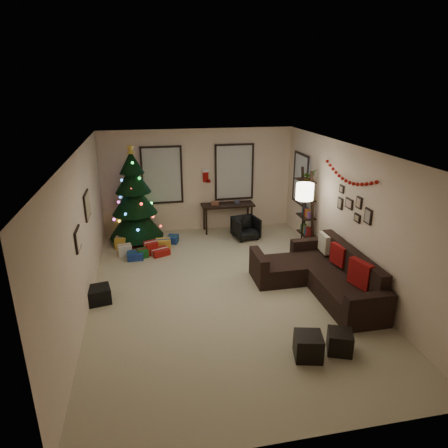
{
  "coord_description": "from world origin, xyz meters",
  "views": [
    {
      "loc": [
        -1.35,
        -6.65,
        3.8
      ],
      "look_at": [
        0.1,
        0.6,
        1.15
      ],
      "focal_mm": 31.82,
      "sensor_mm": 36.0,
      "label": 1
    }
  ],
  "objects_px": {
    "bookshelf": "(307,211)",
    "christmas_tree": "(134,202)",
    "desk": "(228,207)",
    "desk_chair": "(246,228)",
    "sofa": "(322,276)"
  },
  "relations": [
    {
      "from": "bookshelf",
      "to": "christmas_tree",
      "type": "bearing_deg",
      "value": 161.75
    },
    {
      "from": "desk",
      "to": "bookshelf",
      "type": "relative_size",
      "value": 0.71
    },
    {
      "from": "desk",
      "to": "bookshelf",
      "type": "bearing_deg",
      "value": -44.81
    },
    {
      "from": "desk",
      "to": "desk_chair",
      "type": "distance_m",
      "value": 0.82
    },
    {
      "from": "christmas_tree",
      "to": "desk_chair",
      "type": "bearing_deg",
      "value": -8.27
    },
    {
      "from": "sofa",
      "to": "bookshelf",
      "type": "bearing_deg",
      "value": 77.11
    },
    {
      "from": "sofa",
      "to": "desk",
      "type": "relative_size",
      "value": 1.89
    },
    {
      "from": "desk",
      "to": "bookshelf",
      "type": "height_order",
      "value": "bookshelf"
    },
    {
      "from": "desk_chair",
      "to": "sofa",
      "type": "bearing_deg",
      "value": -85.45
    },
    {
      "from": "christmas_tree",
      "to": "sofa",
      "type": "height_order",
      "value": "christmas_tree"
    },
    {
      "from": "christmas_tree",
      "to": "desk_chair",
      "type": "distance_m",
      "value": 2.87
    },
    {
      "from": "desk",
      "to": "christmas_tree",
      "type": "bearing_deg",
      "value": -174.04
    },
    {
      "from": "christmas_tree",
      "to": "bookshelf",
      "type": "xyz_separation_m",
      "value": [
        3.98,
        -1.31,
        -0.08
      ]
    },
    {
      "from": "sofa",
      "to": "desk_chair",
      "type": "distance_m",
      "value": 2.97
    },
    {
      "from": "desk_chair",
      "to": "desk",
      "type": "bearing_deg",
      "value": 106.61
    }
  ]
}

